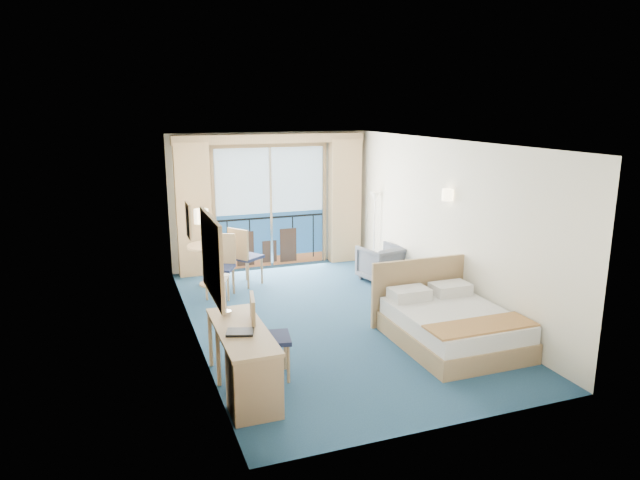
{
  "coord_description": "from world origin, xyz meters",
  "views": [
    {
      "loc": [
        -2.96,
        -7.73,
        3.21
      ],
      "look_at": [
        -0.05,
        0.2,
        1.21
      ],
      "focal_mm": 32.0,
      "sensor_mm": 36.0,
      "label": 1
    }
  ],
  "objects": [
    {
      "name": "phone",
      "position": [
        1.76,
        -0.1,
        0.65
      ],
      "size": [
        0.18,
        0.14,
        0.08
      ],
      "primitive_type": "cube",
      "rotation": [
        0.0,
        0.0,
        0.05
      ],
      "color": "white",
      "rests_on": "nightstand"
    },
    {
      "name": "folder",
      "position": [
        -1.76,
        -1.88,
        0.76
      ],
      "size": [
        0.35,
        0.3,
        0.03
      ],
      "primitive_type": "cube",
      "rotation": [
        0.0,
        0.0,
        -0.31
      ],
      "color": "black",
      "rests_on": "desk"
    },
    {
      "name": "table_chair_b",
      "position": [
        -1.32,
        1.68,
        0.6
      ],
      "size": [
        0.62,
        0.62,
        1.07
      ],
      "rotation": [
        0.0,
        0.0,
        -0.45
      ],
      "color": "#1C2342",
      "rests_on": "ground"
    },
    {
      "name": "nightstand",
      "position": [
        1.75,
        -0.11,
        0.3
      ],
      "size": [
        0.46,
        0.44,
        0.61
      ],
      "primitive_type": "cube",
      "color": "#A68358",
      "rests_on": "ground"
    },
    {
      "name": "round_table",
      "position": [
        -1.38,
        2.34,
        0.57
      ],
      "size": [
        0.84,
        0.84,
        0.75
      ],
      "color": "tan",
      "rests_on": "ground"
    },
    {
      "name": "wall_print",
      "position": [
        -1.97,
        0.45,
        1.6
      ],
      "size": [
        0.04,
        0.42,
        0.52
      ],
      "color": "tan",
      "rests_on": "room_walls"
    },
    {
      "name": "desk_lamp",
      "position": [
        -1.79,
        -1.24,
        1.11
      ],
      "size": [
        0.13,
        0.13,
        0.48
      ],
      "color": "silver",
      "rests_on": "desk"
    },
    {
      "name": "armchair",
      "position": [
        1.65,
        1.5,
        0.34
      ],
      "size": [
        0.87,
        0.88,
        0.68
      ],
      "primitive_type": "imported",
      "rotation": [
        0.0,
        0.0,
        3.37
      ],
      "color": "#4C545D",
      "rests_on": "ground"
    },
    {
      "name": "room_walls",
      "position": [
        0.0,
        0.0,
        1.78
      ],
      "size": [
        4.04,
        6.54,
        2.72
      ],
      "color": "white",
      "rests_on": "ground"
    },
    {
      "name": "balcony_door",
      "position": [
        -0.01,
        3.22,
        1.14
      ],
      "size": [
        2.36,
        0.03,
        2.52
      ],
      "color": "navy",
      "rests_on": "room_walls"
    },
    {
      "name": "curtain_right",
      "position": [
        1.55,
        3.07,
        1.28
      ],
      "size": [
        0.65,
        0.22,
        2.55
      ],
      "primitive_type": "cube",
      "color": "tan",
      "rests_on": "room_walls"
    },
    {
      "name": "desk",
      "position": [
        -1.72,
        -2.19,
        0.41
      ],
      "size": [
        0.55,
        1.6,
        0.75
      ],
      "color": "tan",
      "rests_on": "ground"
    },
    {
      "name": "sconce_left",
      "position": [
        -1.94,
        -0.6,
        1.85
      ],
      "size": [
        0.18,
        0.18,
        0.18
      ],
      "primitive_type": "cylinder",
      "color": "#FFE6B2",
      "rests_on": "room_walls"
    },
    {
      "name": "floor_lamp",
      "position": [
        1.88,
        2.32,
        1.18
      ],
      "size": [
        0.21,
        0.21,
        1.55
      ],
      "color": "silver",
      "rests_on": "ground"
    },
    {
      "name": "table_chair_a",
      "position": [
        -0.84,
        2.08,
        0.61
      ],
      "size": [
        0.65,
        0.65,
        1.08
      ],
      "rotation": [
        0.0,
        0.0,
        2.18
      ],
      "color": "#1C2342",
      "rests_on": "ground"
    },
    {
      "name": "sconce_right",
      "position": [
        1.94,
        -0.15,
        1.85
      ],
      "size": [
        0.18,
        0.18,
        0.18
      ],
      "primitive_type": "cylinder",
      "color": "#FFE6B2",
      "rests_on": "room_walls"
    },
    {
      "name": "curtain_left",
      "position": [
        -1.55,
        3.07,
        1.28
      ],
      "size": [
        0.65,
        0.22,
        2.55
      ],
      "primitive_type": "cube",
      "color": "tan",
      "rests_on": "room_walls"
    },
    {
      "name": "desk_chair",
      "position": [
        -1.41,
        -1.55,
        0.59
      ],
      "size": [
        0.53,
        0.52,
        1.04
      ],
      "rotation": [
        0.0,
        0.0,
        1.39
      ],
      "color": "#1C2342",
      "rests_on": "ground"
    },
    {
      "name": "mirror",
      "position": [
        -1.97,
        -1.5,
        1.55
      ],
      "size": [
        0.05,
        1.25,
        0.95
      ],
      "color": "tan",
      "rests_on": "room_walls"
    },
    {
      "name": "floor",
      "position": [
        0.0,
        0.0,
        0.0
      ],
      "size": [
        6.5,
        6.5,
        0.0
      ],
      "primitive_type": "plane",
      "color": "navy",
      "rests_on": "ground"
    },
    {
      "name": "pelmet",
      "position": [
        0.0,
        3.1,
        2.58
      ],
      "size": [
        3.8,
        0.25,
        0.18
      ],
      "primitive_type": "cube",
      "color": "tan",
      "rests_on": "room_walls"
    },
    {
      "name": "bed",
      "position": [
        1.26,
        -1.45,
        0.28
      ],
      "size": [
        1.58,
        1.87,
        0.99
      ],
      "color": "tan",
      "rests_on": "ground"
    }
  ]
}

